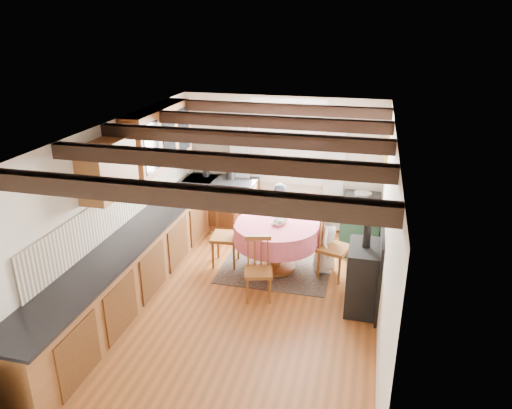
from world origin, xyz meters
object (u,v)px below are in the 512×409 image
(chair_right, at_px, (335,246))
(child_right, at_px, (325,238))
(dining_table, at_px, (276,247))
(cup, at_px, (276,221))
(aga_range, at_px, (360,223))
(cast_iron_stove, at_px, (365,261))
(chair_near, at_px, (258,270))
(child_far, at_px, (279,216))
(chair_left, at_px, (225,235))

(chair_right, bearing_deg, child_right, 61.61)
(dining_table, relative_size, cup, 14.47)
(aga_range, distance_m, cast_iron_stove, 1.85)
(chair_right, height_order, aga_range, chair_right)
(chair_near, xyz_separation_m, chair_right, (0.95, 0.85, 0.06))
(chair_near, distance_m, child_far, 1.58)
(cast_iron_stove, xyz_separation_m, child_right, (-0.60, 0.90, -0.16))
(chair_left, distance_m, child_far, 1.02)
(chair_near, height_order, chair_left, chair_left)
(chair_near, bearing_deg, child_far, 75.36)
(cup, bearing_deg, chair_left, -179.36)
(dining_table, xyz_separation_m, chair_near, (-0.07, -0.85, 0.06))
(chair_left, relative_size, cast_iron_stove, 0.73)
(cast_iron_stove, height_order, child_far, cast_iron_stove)
(aga_range, relative_size, cast_iron_stove, 0.68)
(dining_table, distance_m, cup, 0.43)
(chair_right, bearing_deg, cast_iron_stove, -130.96)
(chair_near, xyz_separation_m, cast_iron_stove, (1.40, 0.12, 0.26))
(child_right, bearing_deg, cup, 98.89)
(chair_left, bearing_deg, child_far, 131.08)
(chair_right, relative_size, child_right, 0.93)
(dining_table, relative_size, chair_left, 1.26)
(dining_table, bearing_deg, chair_left, -179.15)
(child_far, xyz_separation_m, child_right, (0.81, -0.56, -0.04))
(chair_near, xyz_separation_m, child_far, (-0.02, 1.57, 0.14))
(cast_iron_stove, xyz_separation_m, child_far, (-1.42, 1.45, -0.12))
(cup, bearing_deg, chair_near, -94.48)
(aga_range, height_order, child_far, child_far)
(aga_range, height_order, cup, aga_range)
(child_far, relative_size, child_right, 1.08)
(chair_right, distance_m, cup, 0.94)
(child_far, xyz_separation_m, cup, (0.08, -0.72, 0.23))
(chair_near, xyz_separation_m, child_right, (0.80, 1.01, 0.10))
(dining_table, relative_size, child_far, 1.09)
(dining_table, height_order, cup, cup)
(dining_table, distance_m, cast_iron_stove, 1.55)
(cup, bearing_deg, chair_right, -0.02)
(chair_right, height_order, cup, chair_right)
(cast_iron_stove, height_order, cup, cast_iron_stove)
(chair_left, relative_size, chair_right, 1.01)
(child_far, bearing_deg, chair_left, 62.88)
(child_far, bearing_deg, aga_range, -146.99)
(chair_near, bearing_deg, chair_left, 115.63)
(child_far, distance_m, cup, 0.76)
(child_far, height_order, child_right, child_far)
(chair_right, distance_m, child_far, 1.21)
(dining_table, height_order, child_right, child_right)
(chair_near, height_order, child_right, child_right)
(cup, bearing_deg, child_right, 12.70)
(dining_table, distance_m, child_right, 0.76)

